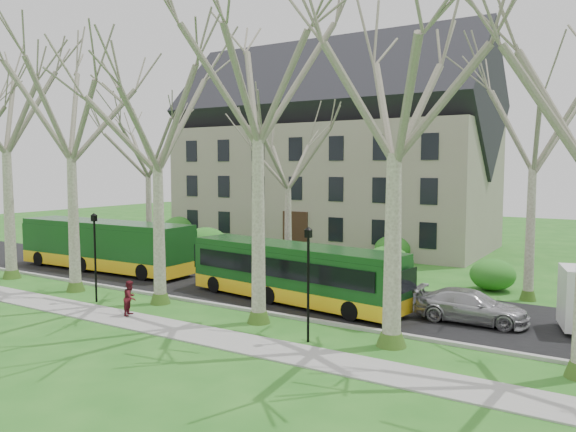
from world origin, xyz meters
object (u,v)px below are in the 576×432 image
at_px(bus_lead, 105,245).
at_px(pedestrian_b, 130,298).
at_px(sedan, 471,306).
at_px(bus_follow, 293,272).

relative_size(bus_lead, pedestrian_b, 8.35).
xyz_separation_m(bus_lead, sedan, (22.93, -0.04, -0.94)).
height_order(bus_lead, pedestrian_b, bus_lead).
bearing_deg(bus_follow, pedestrian_b, -121.22).
relative_size(bus_follow, sedan, 2.48).
bearing_deg(sedan, bus_follow, 93.73).
height_order(bus_follow, pedestrian_b, bus_follow).
height_order(bus_lead, sedan, bus_lead).
distance_m(bus_follow, pedestrian_b, 7.72).
height_order(sedan, pedestrian_b, pedestrian_b).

